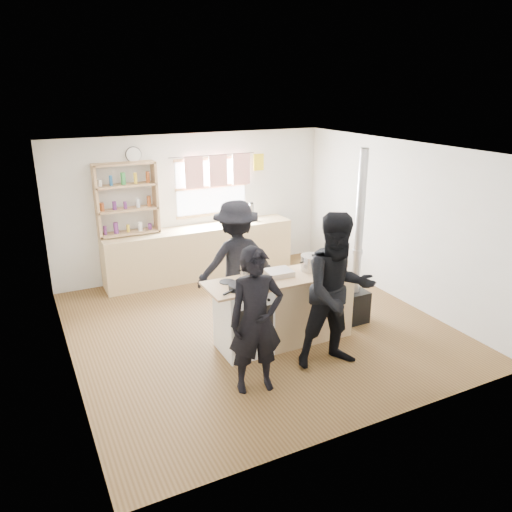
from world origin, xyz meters
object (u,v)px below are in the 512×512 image
roast_tray (279,272)px  person_far (236,262)px  skillet_greens (241,286)px  stockpot_counter (312,263)px  stockpot_stove (248,271)px  bread_board (336,264)px  person_near_left (256,321)px  flue_heater (356,279)px  person_near_right (338,292)px  thermos (251,212)px  cooking_island (284,309)px

roast_tray → person_far: 0.86m
skillet_greens → stockpot_counter: size_ratio=1.31×
roast_tray → stockpot_stove: 0.40m
bread_board → person_near_left: 1.80m
flue_heater → person_near_left: bearing=-156.3°
stockpot_counter → skillet_greens: bearing=-173.3°
person_near_right → person_far: size_ratio=1.08×
stockpot_counter → bread_board: bearing=-11.0°
thermos → flue_heater: bearing=-82.8°
stockpot_stove → stockpot_counter: (0.86, -0.18, 0.03)m
skillet_greens → bread_board: size_ratio=1.26×
person_near_left → person_far: person_far is taller
flue_heater → person_near_left: 2.23m
cooking_island → stockpot_counter: bearing=4.2°
stockpot_stove → flue_heater: bearing=-5.0°
stockpot_counter → person_far: person_far is taller
stockpot_counter → person_near_right: 0.84m
bread_board → stockpot_stove: bearing=168.6°
flue_heater → person_far: bearing=150.9°
person_near_right → skillet_greens: bearing=154.0°
skillet_greens → roast_tray: bearing=15.4°
skillet_greens → flue_heater: size_ratio=0.17×
roast_tray → person_far: size_ratio=0.20×
skillet_greens → cooking_island: bearing=8.4°
thermos → roast_tray: bearing=-108.8°
cooking_island → person_near_right: size_ratio=1.02×
bread_board → person_near_right: bearing=-123.9°
stockpot_counter → person_far: bearing=130.0°
cooking_island → stockpot_stove: bearing=153.5°
skillet_greens → stockpot_counter: 1.12m
person_far → skillet_greens: bearing=72.2°
stockpot_stove → flue_heater: size_ratio=0.09×
roast_tray → bread_board: size_ratio=1.07×
thermos → stockpot_stove: bearing=-116.7°
bread_board → skillet_greens: bearing=-177.5°
roast_tray → flue_heater: flue_heater is taller
roast_tray → stockpot_counter: stockpot_counter is taller
skillet_greens → person_near_left: bearing=-102.3°
flue_heater → person_near_right: (-0.93, -0.85, 0.31)m
stockpot_stove → stockpot_counter: bearing=-11.6°
cooking_island → bread_board: size_ratio=5.92×
cooking_island → person_far: person_far is taller
cooking_island → flue_heater: size_ratio=0.79×
cooking_island → flue_heater: flue_heater is taller
stockpot_stove → person_near_right: (0.70, -1.00, -0.05)m
stockpot_stove → stockpot_counter: 0.88m
flue_heater → person_near_left: (-2.03, -0.89, 0.19)m
flue_heater → person_far: size_ratio=1.40×
roast_tray → stockpot_stove: (-0.37, 0.14, 0.04)m
thermos → skillet_greens: bearing=-118.1°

